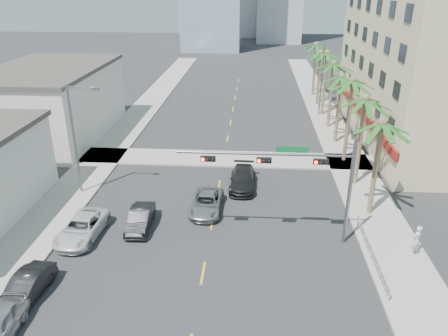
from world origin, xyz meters
name	(u,v)px	position (x,y,z in m)	size (l,w,h in m)	color
ground	(194,321)	(0.00, 0.00, 0.00)	(260.00, 260.00, 0.00)	#262628
sidewalk_right	(353,170)	(12.00, 20.00, 0.07)	(4.00, 120.00, 0.15)	gray
sidewalk_left	(97,163)	(-12.00, 20.00, 0.07)	(4.00, 120.00, 0.15)	gray
sidewalk_cross	(224,159)	(0.00, 22.00, 0.07)	(80.00, 4.00, 0.15)	gray
building_right	(439,70)	(21.99, 30.00, 7.50)	(15.25, 28.00, 15.00)	#C7B38C
building_left_far	(51,104)	(-19.50, 28.00, 3.60)	(11.00, 18.00, 7.20)	beige
traffic_signal_mast	(300,172)	(5.78, 7.95, 5.06)	(11.12, 0.54, 7.20)	slate
palm_tree_0	(382,124)	(11.60, 12.00, 7.08)	(4.80, 4.80, 7.80)	brown
palm_tree_1	(366,100)	(11.60, 17.20, 7.43)	(4.80, 4.80, 8.16)	brown
palm_tree_2	(353,81)	(11.60, 22.40, 7.78)	(4.80, 4.80, 8.52)	brown
palm_tree_3	(342,77)	(11.60, 27.60, 7.08)	(4.80, 4.80, 7.80)	brown
palm_tree_4	(334,64)	(11.60, 32.80, 7.43)	(4.80, 4.80, 8.16)	brown
palm_tree_5	(327,54)	(11.60, 38.00, 7.78)	(4.80, 4.80, 8.52)	brown
palm_tree_6	(321,53)	(11.60, 43.20, 7.08)	(4.80, 4.80, 7.80)	brown
palm_tree_7	(316,45)	(11.60, 48.40, 7.43)	(4.80, 4.80, 8.16)	brown
streetlight_left	(76,135)	(-11.00, 14.00, 5.06)	(2.55, 0.25, 9.00)	slate
streetlight_right	(320,76)	(11.00, 38.00, 5.06)	(2.55, 0.25, 9.00)	slate
guardrail	(371,251)	(10.30, 6.00, 0.67)	(0.08, 8.08, 1.00)	silver
car_parked_mid	(26,287)	(-9.40, 1.16, 0.70)	(1.47, 4.23, 1.39)	black
car_parked_far	(82,228)	(-8.62, 7.40, 0.71)	(2.37, 5.13, 1.43)	silver
car_lane_left	(140,219)	(-5.00, 8.95, 0.69)	(1.47, 4.21, 1.39)	black
car_lane_center	(206,203)	(-0.59, 11.66, 0.67)	(2.22, 4.82, 1.34)	#A1A2A6
car_lane_right	(243,179)	(2.00, 15.95, 0.74)	(2.08, 5.11, 1.48)	black
pedestrian	(416,240)	(13.19, 6.74, 1.16)	(0.73, 0.48, 2.01)	silver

